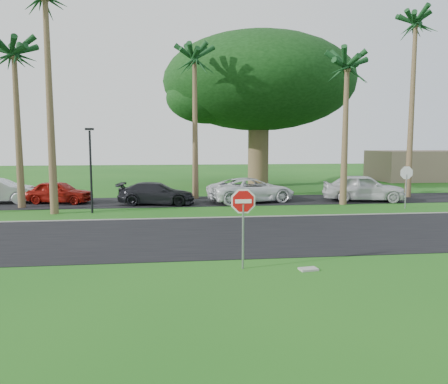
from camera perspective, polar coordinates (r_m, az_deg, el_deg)
ground at (r=16.48m, az=-0.97°, el=-7.08°), size 120.00×120.00×0.00m
road at (r=18.42m, az=-1.62°, el=-5.60°), size 120.00×8.00×0.02m
parking_strip at (r=28.74m, az=-3.56°, el=-1.21°), size 120.00×5.00×0.02m
curb at (r=22.38m, az=-2.58°, el=-3.38°), size 120.00×0.12×0.06m
stop_sign_near at (r=13.28m, az=2.52°, el=-2.60°), size 1.05×0.07×2.62m
stop_sign_far at (r=27.64m, az=22.72°, el=1.66°), size 1.05×0.07×2.62m
palm_left_mid at (r=28.75m, az=-25.73°, el=15.51°), size 5.00×5.00×10.00m
palm_left_near at (r=26.25m, az=-22.32°, el=22.03°), size 5.00×5.00×12.50m
palm_center at (r=30.44m, az=-3.87°, el=16.52°), size 5.00×5.00×10.50m
palm_right_near at (r=28.37m, az=15.78°, el=15.04°), size 5.00×5.00×9.50m
palm_right_far at (r=34.27m, az=23.74°, el=18.99°), size 5.00×5.00×13.00m
canopy_tree at (r=39.03m, az=4.58°, el=13.98°), size 16.50×16.50×13.12m
streetlight_right at (r=24.85m, az=-17.02°, el=3.42°), size 0.45×0.25×4.64m
building_far at (r=49.22m, az=24.53°, el=3.18°), size 10.00×6.00×3.00m
car_red at (r=29.62m, az=-20.77°, el=-0.03°), size 4.45×2.58×1.42m
car_dark at (r=27.47m, az=-8.80°, el=-0.21°), size 4.95×2.52×1.38m
car_minivan at (r=28.29m, az=3.61°, el=0.24°), size 6.11×3.89×1.57m
car_pickup at (r=30.12m, az=17.73°, el=0.52°), size 5.52×3.16×1.77m
utility_slab at (r=13.74m, az=10.96°, el=-9.86°), size 0.59×0.42×0.06m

